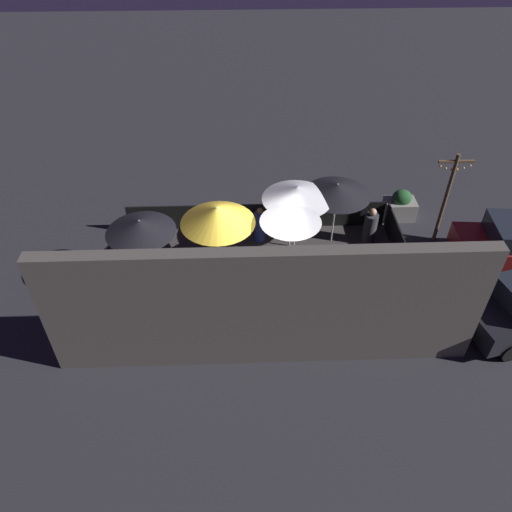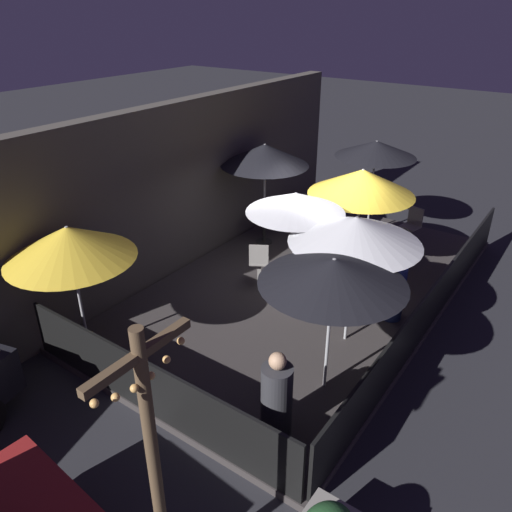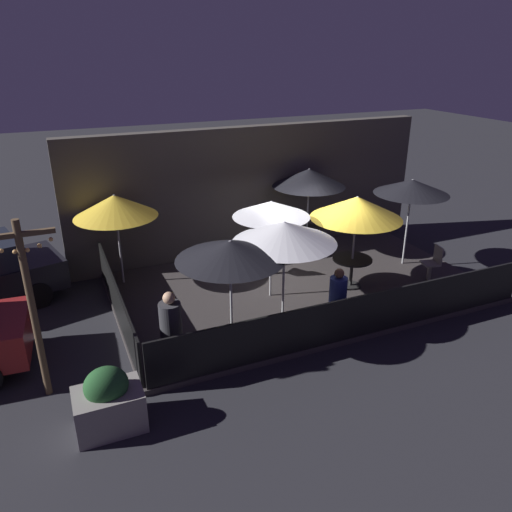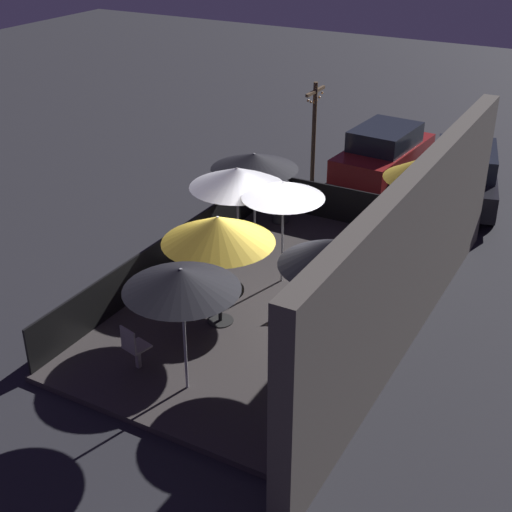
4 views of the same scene
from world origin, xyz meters
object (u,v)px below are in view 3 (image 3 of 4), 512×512
Objects in this scene: patron_0 at (171,327)px; light_post at (31,301)px; patio_umbrella_4 at (271,209)px; dining_table_1 at (307,233)px; patio_chair_1 at (433,262)px; patio_umbrella_1 at (309,178)px; dining_table_0 at (352,264)px; patron_1 at (338,299)px; patio_umbrella_3 at (230,250)px; patio_chair_0 at (268,257)px; patio_umbrella_6 at (285,232)px; patio_umbrella_5 at (115,206)px; planter_box at (109,402)px; patio_umbrella_2 at (412,187)px; patio_umbrella_0 at (357,208)px.

light_post reaches higher than patron_0.
light_post is (-5.13, -1.65, -0.46)m from patio_umbrella_4.
dining_table_1 is 8.29m from light_post.
patio_chair_1 is (2.05, -2.98, -0.09)m from dining_table_1.
patio_umbrella_1 reaches higher than dining_table_0.
patio_umbrella_3 is at bearing -21.10° from patron_1.
patio_umbrella_4 reaches higher than patron_0.
dining_table_1 is at bearing -0.00° from patio_chair_0.
patio_umbrella_1 is 2.95m from dining_table_0.
dining_table_0 is at bearing 22.25° from patio_umbrella_6.
patio_chair_0 is (-1.63, 1.42, -0.09)m from dining_table_0.
patio_umbrella_1 reaches higher than patio_umbrella_4.
patio_umbrella_5 reaches higher than patio_umbrella_3.
patron_1 is (-1.35, -3.85, -0.01)m from dining_table_1.
patio_umbrella_6 reaches higher than patron_0.
patio_umbrella_1 is 2.63m from patio_chair_0.
patio_chair_1 is 8.70m from planter_box.
patio_umbrella_3 is (-5.80, -1.87, -0.16)m from patio_umbrella_2.
patio_umbrella_3 is at bearing -135.28° from dining_table_1.
light_post is (-9.33, -0.81, 1.24)m from patio_chair_1.
patio_umbrella_3 is 0.95× the size of patio_umbrella_6.
patio_umbrella_6 is 1.75× the size of patron_0.
light_post reaches higher than patio_chair_0.
patio_umbrella_6 reaches higher than patio_umbrella_5.
patron_1 is at bearing 14.12° from planter_box.
light_post is at bearing 18.63° from patio_chair_1.
dining_table_1 is 2.00m from patio_chair_0.
patio_chair_0 is (-1.63, 1.42, -1.55)m from patio_umbrella_0.
planter_box reaches higher than dining_table_1.
patron_0 is 1.05× the size of patron_1.
patio_chair_0 is at bearing 72.39° from patio_umbrella_6.
dining_table_0 is at bearing -91.64° from patio_umbrella_1.
patio_chair_0 is at bearing 26.25° from light_post.
patio_umbrella_5 is 0.71× the size of light_post.
patio_umbrella_1 is 3.31× the size of dining_table_1.
dining_table_0 is at bearing -91.64° from dining_table_1.
patio_umbrella_4 is 2.64m from dining_table_0.
patio_umbrella_0 is at bearing -150.80° from patron_1.
patron_1 is 5.19m from planter_box.
patio_umbrella_2 is 1.03× the size of patio_umbrella_5.
dining_table_0 is 1.05× the size of patio_chair_0.
patio_umbrella_4 is 5.48m from planter_box.
patron_1 is (-3.40, -0.87, 0.07)m from patio_chair_1.
light_post is at bearing -169.58° from dining_table_0.
patio_umbrella_4 is at bearing -135.29° from dining_table_1.
patio_umbrella_2 is 7.59m from patio_umbrella_5.
patio_umbrella_0 reaches higher than patron_0.
patio_umbrella_0 is at bearing -8.88° from patio_umbrella_4.
patio_umbrella_6 is at bearing -125.65° from dining_table_1.
patio_umbrella_2 is 9.54m from light_post.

